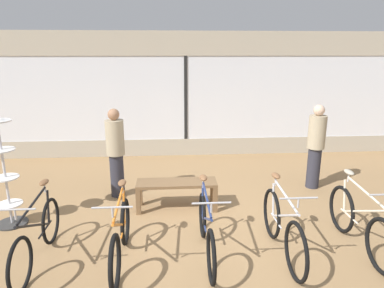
{
  "coord_description": "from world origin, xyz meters",
  "views": [
    {
      "loc": [
        -0.44,
        -4.62,
        2.71
      ],
      "look_at": [
        0.0,
        1.83,
        0.95
      ],
      "focal_mm": 32.0,
      "sensor_mm": 36.0,
      "label": 1
    }
  ],
  "objects_px": {
    "accessory_rack": "(6,181)",
    "customer_by_window": "(316,145)",
    "bicycle_center": "(206,230)",
    "bicycle_right": "(282,228)",
    "customer_near_rack": "(116,151)",
    "bicycle_far_right": "(360,223)",
    "display_bench": "(177,187)",
    "bicycle_far_left": "(37,237)",
    "bicycle_left": "(121,237)"
  },
  "relations": [
    {
      "from": "accessory_rack",
      "to": "customer_by_window",
      "type": "distance_m",
      "value": 5.62
    },
    {
      "from": "bicycle_center",
      "to": "customer_by_window",
      "type": "bearing_deg",
      "value": 42.98
    },
    {
      "from": "bicycle_center",
      "to": "bicycle_right",
      "type": "distance_m",
      "value": 1.03
    },
    {
      "from": "customer_near_rack",
      "to": "customer_by_window",
      "type": "relative_size",
      "value": 1.0
    },
    {
      "from": "bicycle_far_right",
      "to": "customer_by_window",
      "type": "bearing_deg",
      "value": 82.64
    },
    {
      "from": "bicycle_center",
      "to": "customer_near_rack",
      "type": "xyz_separation_m",
      "value": [
        -1.48,
        2.12,
        0.52
      ]
    },
    {
      "from": "display_bench",
      "to": "customer_near_rack",
      "type": "distance_m",
      "value": 1.38
    },
    {
      "from": "display_bench",
      "to": "customer_by_window",
      "type": "height_order",
      "value": "customer_by_window"
    },
    {
      "from": "bicycle_far_left",
      "to": "customer_near_rack",
      "type": "height_order",
      "value": "customer_near_rack"
    },
    {
      "from": "bicycle_center",
      "to": "accessory_rack",
      "type": "xyz_separation_m",
      "value": [
        -3.04,
        1.08,
        0.36
      ]
    },
    {
      "from": "bicycle_far_right",
      "to": "customer_by_window",
      "type": "height_order",
      "value": "customer_by_window"
    },
    {
      "from": "bicycle_center",
      "to": "display_bench",
      "type": "relative_size",
      "value": 1.24
    },
    {
      "from": "bicycle_far_left",
      "to": "bicycle_far_right",
      "type": "relative_size",
      "value": 0.98
    },
    {
      "from": "bicycle_far_left",
      "to": "accessory_rack",
      "type": "xyz_separation_m",
      "value": [
        -0.83,
        1.1,
        0.36
      ]
    },
    {
      "from": "bicycle_far_left",
      "to": "bicycle_left",
      "type": "xyz_separation_m",
      "value": [
        1.08,
        -0.07,
        -0.01
      ]
    },
    {
      "from": "accessory_rack",
      "to": "bicycle_far_right",
      "type": "bearing_deg",
      "value": -11.6
    },
    {
      "from": "bicycle_center",
      "to": "display_bench",
      "type": "bearing_deg",
      "value": 103.8
    },
    {
      "from": "bicycle_right",
      "to": "accessory_rack",
      "type": "distance_m",
      "value": 4.24
    },
    {
      "from": "customer_by_window",
      "to": "accessory_rack",
      "type": "bearing_deg",
      "value": -167.71
    },
    {
      "from": "bicycle_center",
      "to": "bicycle_far_right",
      "type": "xyz_separation_m",
      "value": [
        2.15,
        0.02,
        0.02
      ]
    },
    {
      "from": "bicycle_far_left",
      "to": "bicycle_right",
      "type": "height_order",
      "value": "bicycle_right"
    },
    {
      "from": "bicycle_left",
      "to": "customer_by_window",
      "type": "relative_size",
      "value": 0.98
    },
    {
      "from": "bicycle_far_left",
      "to": "accessory_rack",
      "type": "distance_m",
      "value": 1.42
    },
    {
      "from": "bicycle_center",
      "to": "display_bench",
      "type": "distance_m",
      "value": 1.52
    },
    {
      "from": "bicycle_left",
      "to": "bicycle_right",
      "type": "bearing_deg",
      "value": 0.99
    },
    {
      "from": "bicycle_center",
      "to": "accessory_rack",
      "type": "relative_size",
      "value": 0.97
    },
    {
      "from": "display_bench",
      "to": "bicycle_center",
      "type": "bearing_deg",
      "value": -76.2
    },
    {
      "from": "accessory_rack",
      "to": "customer_near_rack",
      "type": "bearing_deg",
      "value": 33.58
    },
    {
      "from": "bicycle_far_left",
      "to": "display_bench",
      "type": "height_order",
      "value": "bicycle_far_left"
    },
    {
      "from": "bicycle_right",
      "to": "customer_by_window",
      "type": "bearing_deg",
      "value": 58.73
    },
    {
      "from": "bicycle_far_left",
      "to": "bicycle_center",
      "type": "xyz_separation_m",
      "value": [
        2.21,
        0.02,
        -0.0
      ]
    },
    {
      "from": "bicycle_far_right",
      "to": "accessory_rack",
      "type": "relative_size",
      "value": 0.98
    },
    {
      "from": "bicycle_far_right",
      "to": "customer_by_window",
      "type": "xyz_separation_m",
      "value": [
        0.29,
        2.26,
        0.51
      ]
    },
    {
      "from": "display_bench",
      "to": "customer_near_rack",
      "type": "height_order",
      "value": "customer_near_rack"
    },
    {
      "from": "display_bench",
      "to": "bicycle_right",
      "type": "bearing_deg",
      "value": -47.62
    },
    {
      "from": "bicycle_left",
      "to": "bicycle_right",
      "type": "height_order",
      "value": "bicycle_right"
    },
    {
      "from": "bicycle_right",
      "to": "accessory_rack",
      "type": "height_order",
      "value": "accessory_rack"
    },
    {
      "from": "bicycle_left",
      "to": "customer_by_window",
      "type": "xyz_separation_m",
      "value": [
        3.58,
        2.37,
        0.53
      ]
    },
    {
      "from": "customer_by_window",
      "to": "display_bench",
      "type": "bearing_deg",
      "value": -164.01
    },
    {
      "from": "bicycle_far_left",
      "to": "bicycle_far_right",
      "type": "distance_m",
      "value": 4.36
    },
    {
      "from": "bicycle_far_left",
      "to": "bicycle_center",
      "type": "relative_size",
      "value": 0.99
    },
    {
      "from": "bicycle_far_left",
      "to": "bicycle_left",
      "type": "relative_size",
      "value": 1.04
    },
    {
      "from": "bicycle_left",
      "to": "display_bench",
      "type": "xyz_separation_m",
      "value": [
        0.77,
        1.56,
        0.04
      ]
    },
    {
      "from": "bicycle_far_right",
      "to": "accessory_rack",
      "type": "distance_m",
      "value": 5.31
    },
    {
      "from": "bicycle_left",
      "to": "bicycle_far_right",
      "type": "xyz_separation_m",
      "value": [
        3.28,
        0.1,
        0.02
      ]
    },
    {
      "from": "bicycle_far_left",
      "to": "bicycle_far_right",
      "type": "bearing_deg",
      "value": 0.44
    },
    {
      "from": "bicycle_center",
      "to": "bicycle_far_right",
      "type": "distance_m",
      "value": 2.15
    },
    {
      "from": "accessory_rack",
      "to": "bicycle_far_left",
      "type": "bearing_deg",
      "value": -52.91
    },
    {
      "from": "bicycle_right",
      "to": "bicycle_far_right",
      "type": "height_order",
      "value": "bicycle_right"
    },
    {
      "from": "display_bench",
      "to": "accessory_rack",
      "type": "bearing_deg",
      "value": -171.7
    }
  ]
}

